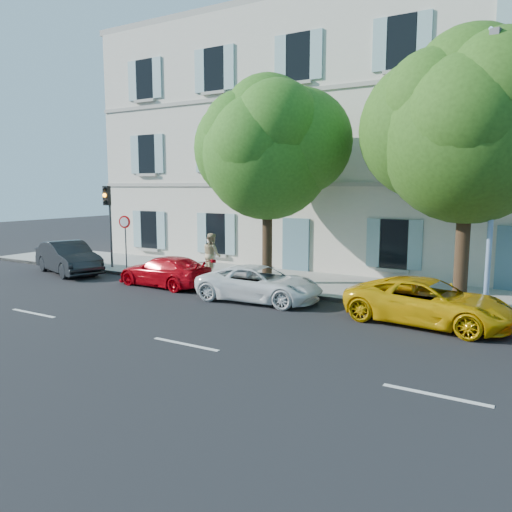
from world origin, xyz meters
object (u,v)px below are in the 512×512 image
Objects in this scene: street_lamp at (494,162)px; pedestrian_a at (210,255)px; tree_right at (469,137)px; car_red_coupe at (165,271)px; car_yellow_supercar at (429,302)px; tree_left at (267,155)px; traffic_light at (108,209)px; road_sign at (125,231)px; pedestrian_b at (212,254)px; car_white_coupe at (259,284)px; car_dark_sedan at (68,258)px.

pedestrian_a is (-11.22, 1.53, -3.66)m from street_lamp.
tree_right reaches higher than street_lamp.
car_yellow_supercar reaches higher than car_red_coupe.
car_yellow_supercar is 0.61× the size of tree_left.
traffic_light is 1.54× the size of road_sign.
pedestrian_b reaches higher than pedestrian_a.
pedestrian_b is at bearing 175.57° from tree_left.
tree_left is 4.23× the size of pedestrian_b.
tree_right is (6.13, 2.04, 4.80)m from car_white_coupe.
traffic_light is (-9.18, 1.84, 2.28)m from car_white_coupe.
traffic_light is at bearing 41.04° from pedestrian_b.
road_sign is (1.11, -0.08, -0.96)m from traffic_light.
car_red_coupe is 0.53× the size of tree_left.
pedestrian_a is 0.74m from pedestrian_b.
car_red_coupe is 0.88× the size of car_yellow_supercar.
tree_left reaches higher than pedestrian_b.
car_yellow_supercar is at bearing -129.73° from street_lamp.
car_dark_sedan is 15.80m from car_yellow_supercar.
tree_left is at bearing 178.09° from tree_right.
pedestrian_a is at bearing 79.00° from car_yellow_supercar.
car_red_coupe is (5.65, 0.02, -0.13)m from car_dark_sedan.
car_dark_sedan is 5.65m from car_red_coupe.
tree_left is 7.97m from street_lamp.
car_white_coupe is at bearing 139.53° from pedestrian_a.
car_dark_sedan is 1.17× the size of traffic_light.
tree_right is at bearing 146.32° from street_lamp.
street_lamp is 11.34m from pedestrian_b.
tree_right is at bearing -148.61° from pedestrian_b.
tree_left is (3.53, 1.97, 4.50)m from car_red_coupe.
street_lamp is (17.10, 1.22, 3.88)m from car_dark_sedan.
tree_left reaches higher than pedestrian_a.
car_red_coupe is 1.08× the size of traffic_light.
car_red_coupe is 1.66× the size of road_sign.
road_sign is at bearing -108.95° from car_red_coupe.
car_red_coupe is 4.06m from road_sign.
road_sign is 4.11m from pedestrian_a.
traffic_light is at bearing 8.80° from pedestrian_a.
street_lamp is at bearing -33.36° from car_yellow_supercar.
car_white_coupe is 2.73× the size of pedestrian_a.
pedestrian_a reaches higher than car_red_coupe.
tree_left is at bearing 3.11° from traffic_light.
pedestrian_b is at bearing 9.82° from road_sign.
street_lamp is at bearing -33.68° from tree_right.
tree_left is (-6.61, 2.34, 4.45)m from car_yellow_supercar.
tree_right is 5.15× the size of pedestrian_a.
car_dark_sedan is 2.78× the size of pedestrian_a.
car_white_coupe is 0.93× the size of car_yellow_supercar.
street_lamp reaches higher than car_white_coupe.
tree_right is at bearing -1.91° from tree_left.
car_dark_sedan is 0.57× the size of tree_left.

